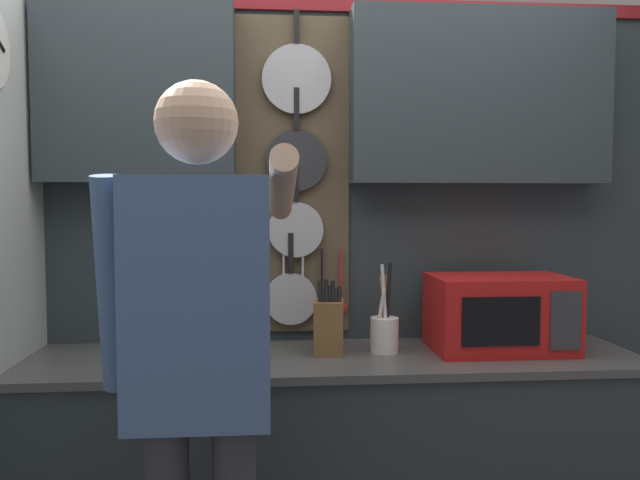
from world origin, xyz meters
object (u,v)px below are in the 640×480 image
(microwave, at_px, (500,313))
(utensil_crock, at_px, (384,329))
(person, at_px, (200,349))
(knife_block, at_px, (329,326))

(microwave, relative_size, utensil_crock, 1.52)
(utensil_crock, relative_size, person, 0.20)
(knife_block, relative_size, utensil_crock, 0.83)
(microwave, height_order, knife_block, microwave)
(person, bearing_deg, knife_block, 58.81)
(knife_block, bearing_deg, microwave, -0.03)
(microwave, distance_m, knife_block, 0.68)
(knife_block, xyz_separation_m, person, (-0.42, -0.69, 0.08))
(knife_block, height_order, utensil_crock, utensil_crock)
(person, bearing_deg, microwave, 32.18)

